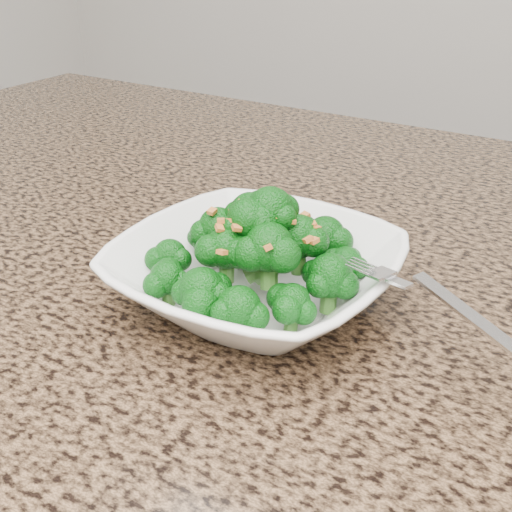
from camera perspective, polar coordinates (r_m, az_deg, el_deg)
The scene contains 5 objects.
granite_counter at distance 0.73m, azimuth -0.92°, elevation 0.71°, with size 1.64×1.04×0.03m, color brown.
bowl at distance 0.58m, azimuth -0.00°, elevation -1.72°, with size 0.25×0.25×0.06m, color white.
broccoli_pile at distance 0.55m, azimuth -0.00°, elevation 4.33°, with size 0.22×0.22×0.07m, color #09500C, non-canonical shape.
garlic_topping at distance 0.53m, azimuth -0.00°, elevation 8.19°, with size 0.13×0.13×0.01m, color #C4732F, non-canonical shape.
fork at distance 0.51m, azimuth 13.00°, elevation -2.47°, with size 0.17×0.03×0.01m, color silver, non-canonical shape.
Camera 1 is at (0.35, -0.25, 1.21)m, focal length 45.00 mm.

